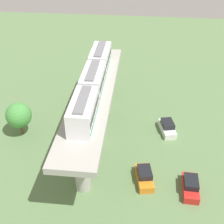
{
  "coord_description": "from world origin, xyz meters",
  "views": [
    {
      "loc": [
        6.05,
        -33.48,
        28.52
      ],
      "look_at": [
        2.5,
        0.15,
        4.83
      ],
      "focal_mm": 47.5,
      "sensor_mm": 36.0,
      "label": 1
    }
  ],
  "objects_px": {
    "parked_car_orange": "(144,176)",
    "parked_car_white": "(167,127)",
    "parked_car_red": "(191,186)",
    "tree_near_viaduct": "(19,115)",
    "train": "(93,81)"
  },
  "relations": [
    {
      "from": "parked_car_red",
      "to": "train",
      "type": "bearing_deg",
      "value": 147.96
    },
    {
      "from": "parked_car_red",
      "to": "tree_near_viaduct",
      "type": "xyz_separation_m",
      "value": [
        -24.08,
        8.46,
        2.68
      ]
    },
    {
      "from": "parked_car_white",
      "to": "tree_near_viaduct",
      "type": "xyz_separation_m",
      "value": [
        -21.83,
        -2.86,
        2.68
      ]
    },
    {
      "from": "train",
      "to": "parked_car_white",
      "type": "height_order",
      "value": "train"
    },
    {
      "from": "parked_car_white",
      "to": "tree_near_viaduct",
      "type": "relative_size",
      "value": 0.85
    },
    {
      "from": "parked_car_red",
      "to": "tree_near_viaduct",
      "type": "distance_m",
      "value": 25.66
    },
    {
      "from": "parked_car_white",
      "to": "tree_near_viaduct",
      "type": "bearing_deg",
      "value": 174.22
    },
    {
      "from": "parked_car_white",
      "to": "parked_car_orange",
      "type": "bearing_deg",
      "value": -121.07
    },
    {
      "from": "parked_car_red",
      "to": "tree_near_viaduct",
      "type": "height_order",
      "value": "tree_near_viaduct"
    },
    {
      "from": "train",
      "to": "parked_car_orange",
      "type": "bearing_deg",
      "value": -46.26
    },
    {
      "from": "train",
      "to": "parked_car_white",
      "type": "xyz_separation_m",
      "value": [
        10.69,
        2.6,
        -8.84
      ]
    },
    {
      "from": "parked_car_orange",
      "to": "parked_car_white",
      "type": "xyz_separation_m",
      "value": [
        3.31,
        10.31,
        0.0
      ]
    },
    {
      "from": "train",
      "to": "parked_car_orange",
      "type": "relative_size",
      "value": 4.6
    },
    {
      "from": "train",
      "to": "parked_car_red",
      "type": "xyz_separation_m",
      "value": [
        12.94,
        -8.72,
        -8.84
      ]
    },
    {
      "from": "parked_car_orange",
      "to": "tree_near_viaduct",
      "type": "xyz_separation_m",
      "value": [
        -18.52,
        7.45,
        2.68
      ]
    }
  ]
}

